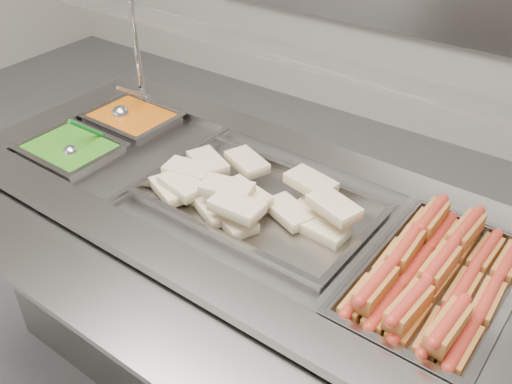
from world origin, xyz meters
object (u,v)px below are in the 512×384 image
Objects in this scene: sneeze_guard at (287,57)px; ladle at (122,113)px; pan_hotdogs at (435,289)px; steam_counter at (245,297)px; pan_wraps at (259,206)px; serving_spoon at (74,148)px.

sneeze_guard is 0.69m from ladle.
ladle is (-1.16, 0.14, 0.04)m from pan_hotdogs.
pan_wraps reaches higher than steam_counter.
serving_spoon reaches higher than pan_hotdogs.
pan_hotdogs and pan_wraps have the same top height.
pan_wraps is (0.05, -0.00, 0.38)m from steam_counter.
sneeze_guard reaches higher than pan_hotdogs.
ladle is 1.12× the size of serving_spoon.
serving_spoon is (-0.55, -0.12, 0.41)m from steam_counter.
steam_counter is 0.75m from sneeze_guard.
serving_spoon is (-0.55, -0.31, -0.32)m from sneeze_guard.
pan_hotdogs is 3.22× the size of serving_spoon.
steam_counter is at bearing 178.65° from pan_wraps.
ladle is at bearing 102.66° from serving_spoon.
pan_wraps is (0.05, -0.20, -0.35)m from sneeze_guard.
steam_counter is 10.96× the size of serving_spoon.
pan_wraps is at bearing 178.65° from pan_hotdogs.
pan_hotdogs is at bearing -7.05° from ladle.
sneeze_guard is at bearing 159.37° from pan_hotdogs.
serving_spoon reaches higher than pan_wraps.
pan_wraps is 3.98× the size of serving_spoon.
steam_counter is 2.76× the size of pan_wraps.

